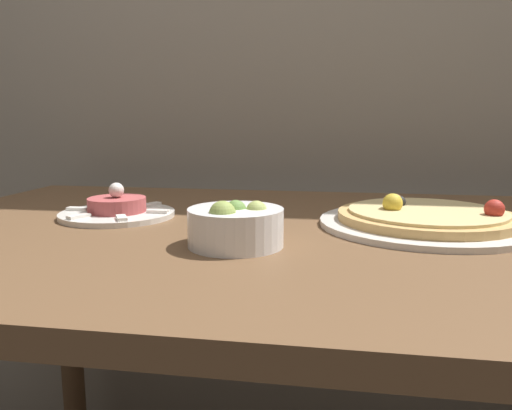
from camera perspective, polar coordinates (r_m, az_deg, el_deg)
The scene contains 4 objects.
dining_table at distance 0.87m, azimuth 3.26°, elevation -9.03°, with size 1.39×0.87×0.79m.
pizza_plate at distance 0.89m, azimuth 18.82°, elevation -1.49°, with size 0.36×0.36×0.06m.
tartare_plate at distance 0.97m, azimuth -15.57°, elevation -0.53°, with size 0.21×0.21×0.06m.
small_bowl at distance 0.72m, azimuth -2.34°, elevation -2.39°, with size 0.14×0.14×0.07m.
Camera 1 is at (0.09, -0.38, 0.97)m, focal length 35.00 mm.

